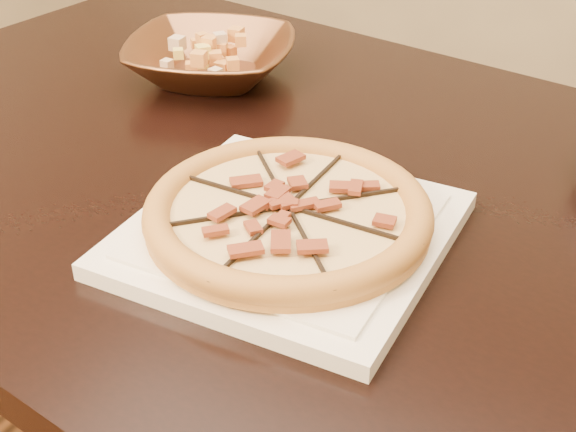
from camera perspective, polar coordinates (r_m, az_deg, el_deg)
name	(u,v)px	position (r m, az deg, el deg)	size (l,w,h in m)	color
dining_table	(285,244)	(0.98, -0.19, -2.01)	(1.40, 1.00, 0.75)	black
plate	(288,233)	(0.79, 0.00, -1.19)	(0.30, 0.30, 0.02)	white
pizza	(288,213)	(0.77, 0.00, 0.25)	(0.28, 0.28, 0.03)	#AC8341
bronze_bowl	(211,59)	(1.15, -5.50, 11.08)	(0.23, 0.23, 0.06)	brown
mixed_dish	(209,30)	(1.13, -5.64, 13.06)	(0.12, 0.11, 0.03)	#D5B38E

